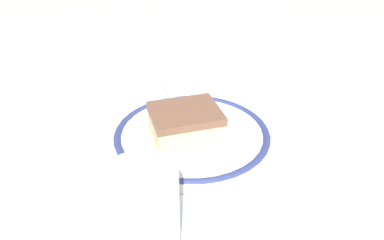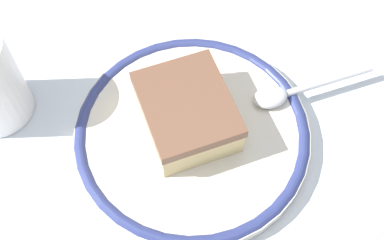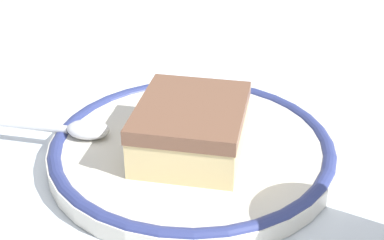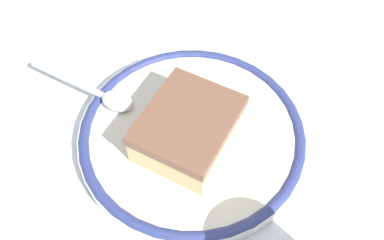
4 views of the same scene
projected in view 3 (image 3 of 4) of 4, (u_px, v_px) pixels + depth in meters
The scene contains 5 objects.
ground_plane at pixel (243, 174), 0.41m from camera, with size 2.40×2.40×0.00m, color #B7B2A8.
placemat at pixel (243, 173), 0.41m from camera, with size 0.53×0.40×0.00m, color silver.
plate at pixel (192, 149), 0.42m from camera, with size 0.22×0.22×0.02m.
cake_slice at pixel (191, 128), 0.40m from camera, with size 0.10×0.11×0.04m.
spoon at pixel (65, 128), 0.43m from camera, with size 0.12×0.06×0.01m.
Camera 3 is at (-0.11, -0.32, 0.24)m, focal length 52.17 mm.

